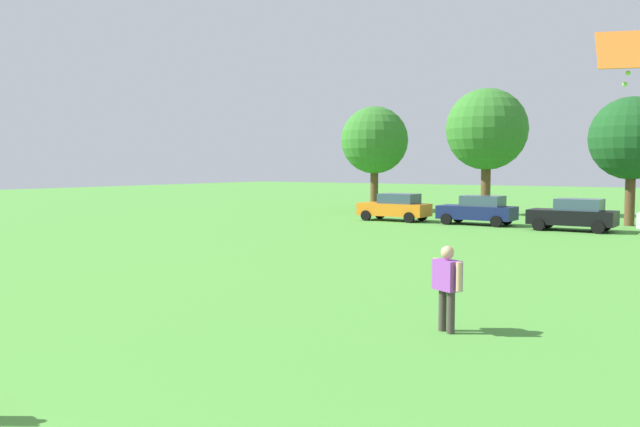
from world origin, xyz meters
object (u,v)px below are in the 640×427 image
Objects in this scene: parked_car_navy_1 at (478,210)px; parked_car_black_2 at (574,214)px; kite at (631,52)px; tree_center at (487,130)px; tree_far_right at (632,139)px; adult_bystander at (447,281)px; tree_far_left at (375,140)px; parked_car_orange_0 at (395,207)px.

parked_car_navy_1 is 1.00× the size of parked_car_black_2.
tree_center reaches higher than kite.
kite is 0.34× the size of parked_car_navy_1.
parked_car_navy_1 is 0.59× the size of tree_far_right.
adult_bystander is 25.71m from parked_car_navy_1.
adult_bystander is 23.79m from parked_car_black_2.
tree_far_left is at bearing -177.63° from tree_center.
kite is 0.20× the size of tree_far_right.
parked_car_orange_0 is 5.23m from parked_car_navy_1.
tree_far_right is at bearing -19.26° from tree_center.
parked_car_orange_0 is at bearing 126.82° from kite.
tree_far_right is at bearing -9.44° from tree_far_left.
parked_car_navy_1 is 9.33m from tree_far_right.
kite is 0.34× the size of parked_car_orange_0.
parked_car_black_2 is at bearing 124.41° from adult_bystander.
parked_car_orange_0 is at bearing 146.61° from adult_bystander.
kite is 28.03m from parked_car_orange_0.
tree_center reaches higher than parked_car_black_2.
parked_car_navy_1 is at bearing 136.28° from adult_bystander.
tree_far_left is (-22.02, 29.36, -0.45)m from kite.
tree_far_left is 18.27m from tree_far_right.
tree_center is at bearing 114.56° from kite.
parked_car_orange_0 is 0.59× the size of tree_far_right.
adult_bystander is at bearing 108.92° from parked_car_navy_1.
adult_bystander reaches higher than parked_car_navy_1.
parked_car_navy_1 is (-8.34, 24.32, -0.20)m from adult_bystander.
adult_bystander is at bearing 97.05° from parked_car_black_2.
parked_car_navy_1 is at bearing -73.22° from tree_center.
kite is at bearing -53.13° from tree_far_left.
parked_car_black_2 is at bearing 105.35° from kite.
parked_car_orange_0 is 10.66m from parked_car_black_2.
tree_far_right reaches higher than kite.
adult_bystander is 0.23× the size of tree_far_left.
adult_bystander is 0.41× the size of parked_car_navy_1.
tree_center is at bearing -111.32° from parked_car_orange_0.
parked_car_black_2 is 6.60m from tree_far_right.
kite is (2.98, 2.11, 4.63)m from adult_bystander.
tree_far_left reaches higher than parked_car_orange_0.
parked_car_orange_0 is at bearing -52.96° from tree_far_left.
adult_bystander is at bearing 119.25° from parked_car_orange_0.
tree_center is (-13.58, 29.71, 0.12)m from kite.
kite is 32.66m from tree_center.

